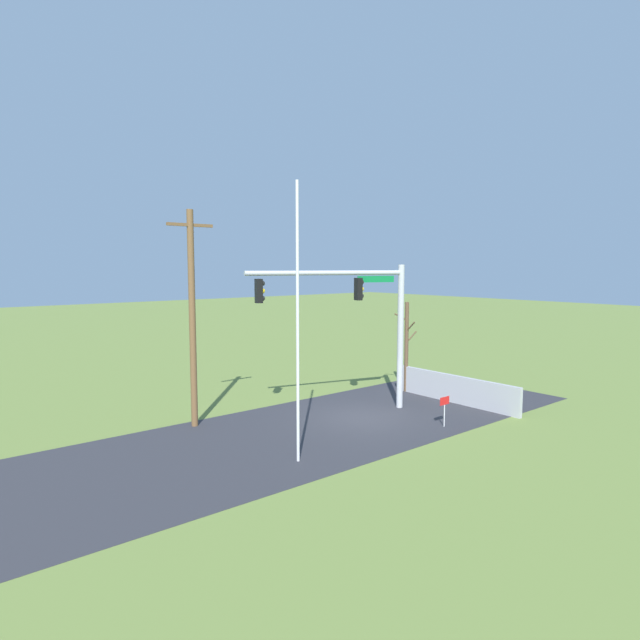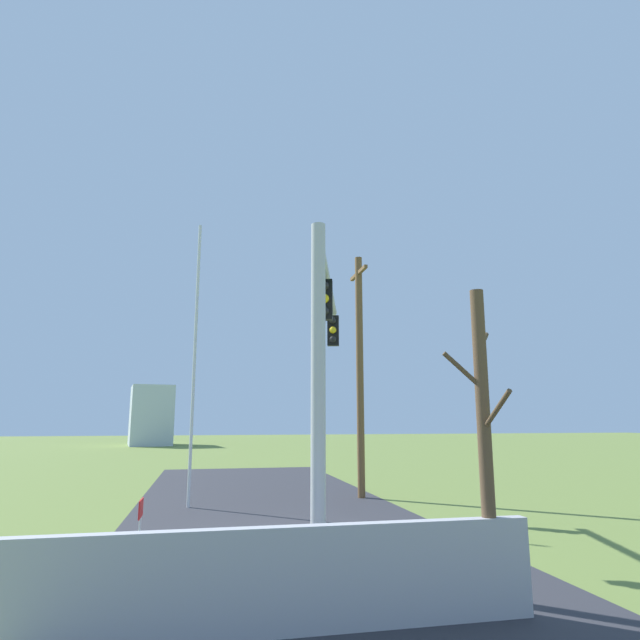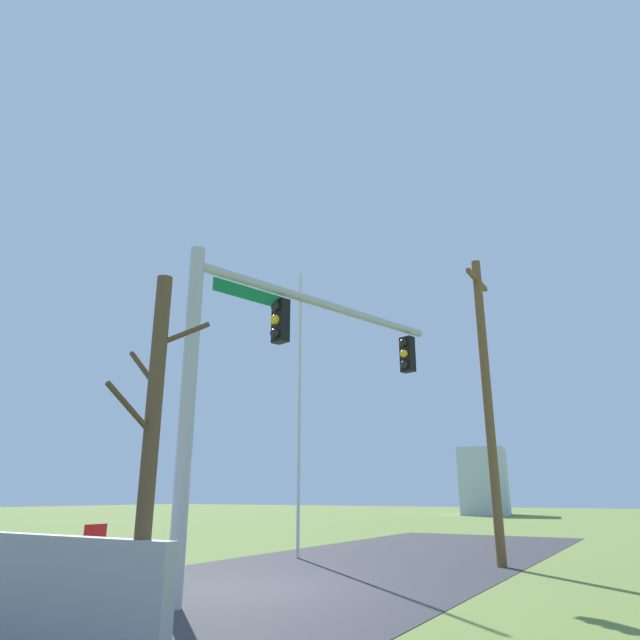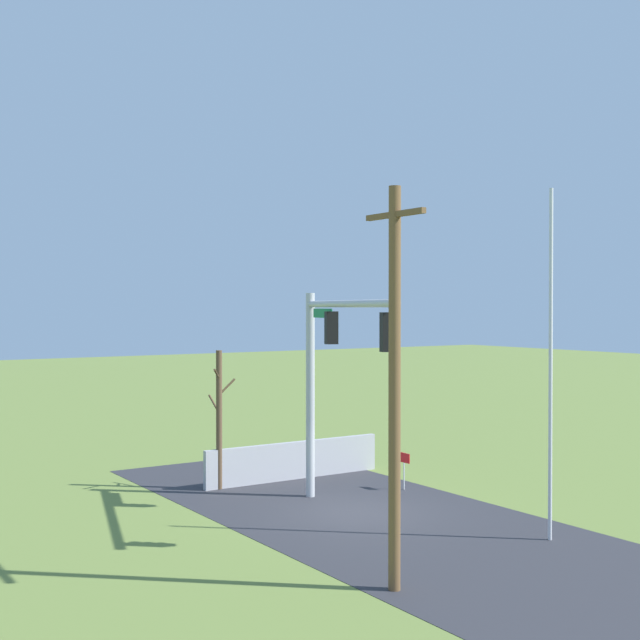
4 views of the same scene
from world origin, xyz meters
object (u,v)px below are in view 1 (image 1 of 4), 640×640
object	(u,v)px
utility_pole	(192,316)
open_sign	(445,405)
signal_mast	(362,309)
bare_tree	(406,346)
flagpole	(298,324)

from	to	relation	value
utility_pole	open_sign	bearing A→B (deg)	-40.09
signal_mast	utility_pole	xyz separation A→B (m)	(-6.60, 2.76, -0.09)
utility_pole	bare_tree	world-z (taller)	utility_pole
flagpole	utility_pole	xyz separation A→B (m)	(-0.85, 5.77, -0.08)
bare_tree	open_sign	world-z (taller)	bare_tree
signal_mast	utility_pole	distance (m)	7.15
signal_mast	flagpole	bearing A→B (deg)	-152.38
bare_tree	open_sign	distance (m)	6.28
flagpole	open_sign	world-z (taller)	flagpole
flagpole	open_sign	bearing A→B (deg)	-5.65
signal_mast	bare_tree	distance (m)	5.18
bare_tree	flagpole	bearing A→B (deg)	-156.81
open_sign	signal_mast	bearing A→B (deg)	106.06
signal_mast	flagpole	distance (m)	6.49
signal_mast	flagpole	xyz separation A→B (m)	(-5.75, -3.01, -0.01)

